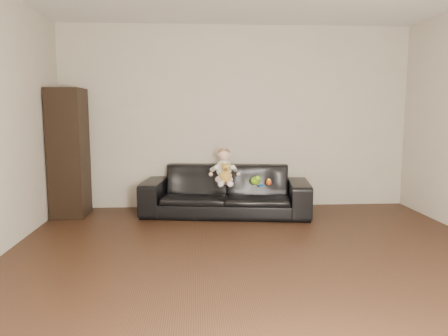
{
  "coord_description": "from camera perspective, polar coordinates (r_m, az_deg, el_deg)",
  "views": [
    {
      "loc": [
        -0.59,
        -3.56,
        1.42
      ],
      "look_at": [
        -0.22,
        2.14,
        0.65
      ],
      "focal_mm": 35.0,
      "sensor_mm": 36.0,
      "label": 1
    }
  ],
  "objects": [
    {
      "name": "wall_back",
      "position": [
        6.34,
        1.61,
        6.6
      ],
      "size": [
        5.0,
        0.0,
        5.0
      ],
      "primitive_type": "plane",
      "rotation": [
        1.57,
        0.0,
        0.0
      ],
      "color": "#B7AD99",
      "rests_on": "ground"
    },
    {
      "name": "teddy_bear",
      "position": [
        5.61,
        0.21,
        -0.66
      ],
      "size": [
        0.14,
        0.14,
        0.25
      ],
      "rotation": [
        0.0,
        0.0,
        0.01
      ],
      "color": "gold",
      "rests_on": "sofa"
    },
    {
      "name": "sofa",
      "position": [
        5.92,
        0.24,
        -2.95
      ],
      "size": [
        2.33,
        1.15,
        0.65
      ],
      "primitive_type": "imported",
      "rotation": [
        0.0,
        0.0,
        -0.13
      ],
      "color": "black",
      "rests_on": "floor"
    },
    {
      "name": "toy_rattle",
      "position": [
        5.74,
        5.88,
        -1.9
      ],
      "size": [
        0.08,
        0.08,
        0.08
      ],
      "primitive_type": "sphere",
      "rotation": [
        0.0,
        0.0,
        0.09
      ],
      "color": "#CB4717",
      "rests_on": "sofa"
    },
    {
      "name": "shelf_item",
      "position": [
        6.12,
        -19.56,
        5.44
      ],
      "size": [
        0.18,
        0.25,
        0.28
      ],
      "primitive_type": "cube",
      "rotation": [
        0.0,
        0.0,
        0.01
      ],
      "color": "silver",
      "rests_on": "cabinet"
    },
    {
      "name": "baby",
      "position": [
        5.75,
        0.01,
        -0.09
      ],
      "size": [
        0.33,
        0.41,
        0.48
      ],
      "rotation": [
        0.0,
        0.0,
        0.06
      ],
      "color": "#FAD3DA",
      "rests_on": "sofa"
    },
    {
      "name": "floor",
      "position": [
        3.88,
        5.41,
        -13.86
      ],
      "size": [
        5.5,
        5.5,
        0.0
      ],
      "primitive_type": "plane",
      "color": "#341F12",
      "rests_on": "ground"
    },
    {
      "name": "toy_blue_disc",
      "position": [
        5.7,
        5.01,
        -2.3
      ],
      "size": [
        0.11,
        0.11,
        0.01
      ],
      "primitive_type": "cylinder",
      "rotation": [
        0.0,
        0.0,
        0.35
      ],
      "color": "blue",
      "rests_on": "sofa"
    },
    {
      "name": "toy_green",
      "position": [
        5.78,
        4.11,
        -1.66
      ],
      "size": [
        0.14,
        0.16,
        0.11
      ],
      "primitive_type": "ellipsoid",
      "rotation": [
        0.0,
        0.0,
        -0.06
      ],
      "color": "#7DC917",
      "rests_on": "sofa"
    },
    {
      "name": "cabinet",
      "position": [
        6.15,
        -19.58,
        1.89
      ],
      "size": [
        0.43,
        0.59,
        1.69
      ],
      "primitive_type": "cube",
      "rotation": [
        0.0,
        0.0,
        0.01
      ],
      "color": "black",
      "rests_on": "floor"
    }
  ]
}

